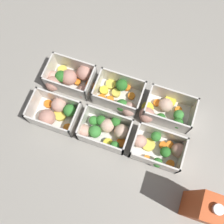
{
  "coord_description": "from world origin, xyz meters",
  "views": [
    {
      "loc": [
        -0.08,
        0.24,
        0.79
      ],
      "look_at": [
        0.0,
        0.0,
        0.03
      ],
      "focal_mm": 42.0,
      "sensor_mm": 36.0,
      "label": 1
    }
  ],
  "objects_px": {
    "container_near_left": "(164,111)",
    "juice_carton": "(203,208)",
    "container_near_center": "(120,97)",
    "container_far_center": "(105,130)",
    "container_far_left": "(159,148)",
    "container_near_right": "(69,79)",
    "container_far_right": "(56,113)"
  },
  "relations": [
    {
      "from": "container_far_center",
      "to": "container_far_left",
      "type": "bearing_deg",
      "value": -179.7
    },
    {
      "from": "container_far_right",
      "to": "container_near_right",
      "type": "bearing_deg",
      "value": -87.82
    },
    {
      "from": "container_near_left",
      "to": "container_far_right",
      "type": "bearing_deg",
      "value": 20.18
    },
    {
      "from": "container_near_right",
      "to": "container_far_left",
      "type": "bearing_deg",
      "value": 160.28
    },
    {
      "from": "container_near_left",
      "to": "container_far_center",
      "type": "xyz_separation_m",
      "value": [
        0.15,
        0.12,
        0.0
      ]
    },
    {
      "from": "container_near_center",
      "to": "container_near_right",
      "type": "xyz_separation_m",
      "value": [
        0.17,
        -0.0,
        0.0
      ]
    },
    {
      "from": "container_near_center",
      "to": "container_far_left",
      "type": "bearing_deg",
      "value": 144.02
    },
    {
      "from": "container_near_right",
      "to": "container_near_center",
      "type": "bearing_deg",
      "value": 178.84
    },
    {
      "from": "container_near_left",
      "to": "container_near_right",
      "type": "relative_size",
      "value": 1.01
    },
    {
      "from": "container_near_center",
      "to": "container_near_left",
      "type": "bearing_deg",
      "value": 179.29
    },
    {
      "from": "container_near_right",
      "to": "container_far_center",
      "type": "relative_size",
      "value": 1.02
    },
    {
      "from": "container_near_center",
      "to": "container_far_center",
      "type": "bearing_deg",
      "value": 86.35
    },
    {
      "from": "container_near_center",
      "to": "container_far_left",
      "type": "relative_size",
      "value": 0.89
    },
    {
      "from": "container_near_left",
      "to": "juice_carton",
      "type": "relative_size",
      "value": 0.81
    },
    {
      "from": "juice_carton",
      "to": "container_far_left",
      "type": "bearing_deg",
      "value": -42.22
    },
    {
      "from": "container_far_left",
      "to": "container_far_right",
      "type": "xyz_separation_m",
      "value": [
        0.33,
        0.0,
        0.0
      ]
    },
    {
      "from": "container_near_left",
      "to": "container_near_right",
      "type": "bearing_deg",
      "value": -0.96
    },
    {
      "from": "container_far_left",
      "to": "container_far_center",
      "type": "distance_m",
      "value": 0.17
    },
    {
      "from": "container_far_center",
      "to": "container_far_right",
      "type": "xyz_separation_m",
      "value": [
        0.16,
        -0.0,
        0.0
      ]
    },
    {
      "from": "juice_carton",
      "to": "container_near_right",
      "type": "bearing_deg",
      "value": -27.36
    },
    {
      "from": "container_near_right",
      "to": "container_far_right",
      "type": "distance_m",
      "value": 0.12
    },
    {
      "from": "juice_carton",
      "to": "container_near_left",
      "type": "bearing_deg",
      "value": -57.3
    },
    {
      "from": "container_near_center",
      "to": "container_near_right",
      "type": "bearing_deg",
      "value": -1.16
    },
    {
      "from": "container_near_center",
      "to": "juice_carton",
      "type": "relative_size",
      "value": 0.73
    },
    {
      "from": "container_near_center",
      "to": "juice_carton",
      "type": "height_order",
      "value": "juice_carton"
    },
    {
      "from": "container_far_left",
      "to": "juice_carton",
      "type": "relative_size",
      "value": 0.82
    },
    {
      "from": "container_far_right",
      "to": "container_far_left",
      "type": "bearing_deg",
      "value": -179.9
    },
    {
      "from": "container_near_left",
      "to": "container_far_center",
      "type": "bearing_deg",
      "value": 37.38
    },
    {
      "from": "container_near_center",
      "to": "container_far_right",
      "type": "bearing_deg",
      "value": 34.57
    },
    {
      "from": "container_near_center",
      "to": "container_far_center",
      "type": "distance_m",
      "value": 0.12
    },
    {
      "from": "container_near_center",
      "to": "container_far_center",
      "type": "height_order",
      "value": "same"
    },
    {
      "from": "container_far_left",
      "to": "container_near_center",
      "type": "bearing_deg",
      "value": -35.98
    }
  ]
}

